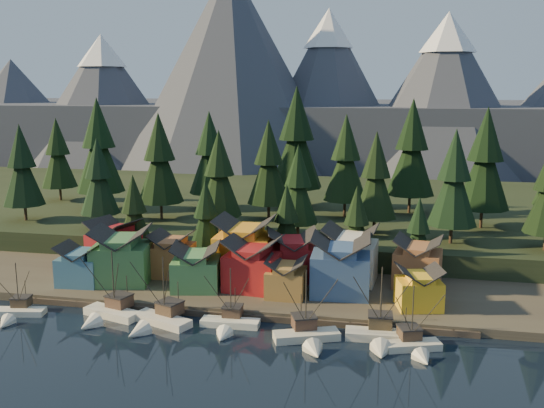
% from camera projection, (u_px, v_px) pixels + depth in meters
% --- Properties ---
extents(ground, '(500.00, 500.00, 0.00)m').
position_uv_depth(ground, '(202.00, 357.00, 87.02)').
color(ground, black).
rests_on(ground, ground).
extents(shore_strip, '(400.00, 50.00, 1.50)m').
position_uv_depth(shore_strip, '(263.00, 270.00, 125.33)').
color(shore_strip, '#3B342B').
rests_on(shore_strip, ground).
extents(hillside, '(420.00, 100.00, 6.00)m').
position_uv_depth(hillside, '(300.00, 212.00, 172.97)').
color(hillside, black).
rests_on(hillside, ground).
extents(dock, '(80.00, 4.00, 1.00)m').
position_uv_depth(dock, '(233.00, 312.00, 102.79)').
color(dock, '#4F4438').
rests_on(dock, ground).
extents(mountain_ridge, '(560.00, 190.00, 90.00)m').
position_uv_depth(mountain_ridge, '(333.00, 112.00, 288.21)').
color(mountain_ridge, '#4E5464').
rests_on(mountain_ridge, ground).
extents(boat_0, '(9.69, 10.27, 10.02)m').
position_uv_depth(boat_0, '(15.00, 307.00, 101.62)').
color(boat_0, beige).
rests_on(boat_0, ground).
extents(boat_1, '(10.76, 11.35, 12.56)m').
position_uv_depth(boat_1, '(107.00, 305.00, 100.71)').
color(boat_1, silver).
rests_on(boat_1, ground).
extents(boat_2, '(11.11, 11.65, 12.48)m').
position_uv_depth(boat_2, '(157.00, 312.00, 97.62)').
color(boat_2, beige).
rests_on(boat_2, ground).
extents(boat_3, '(9.84, 10.66, 10.63)m').
position_uv_depth(boat_3, '(228.00, 317.00, 96.76)').
color(boat_3, white).
rests_on(boat_3, ground).
extents(boat_4, '(10.80, 11.33, 12.16)m').
position_uv_depth(boat_4, '(308.00, 328.00, 91.35)').
color(boat_4, beige).
rests_on(boat_4, ground).
extents(boat_5, '(11.03, 11.92, 12.63)m').
position_uv_depth(boat_5, '(381.00, 328.00, 91.40)').
color(boat_5, beige).
rests_on(boat_5, ground).
extents(boat_6, '(8.93, 9.47, 10.73)m').
position_uv_depth(boat_6, '(415.00, 338.00, 88.25)').
color(boat_6, beige).
rests_on(boat_6, ground).
extents(house_front_0, '(8.24, 7.85, 7.74)m').
position_uv_depth(house_front_0, '(81.00, 263.00, 113.63)').
color(house_front_0, '#366381').
rests_on(house_front_0, shore_strip).
extents(house_front_1, '(12.01, 11.69, 10.59)m').
position_uv_depth(house_front_1, '(122.00, 254.00, 114.37)').
color(house_front_1, '#3D703F').
rests_on(house_front_1, shore_strip).
extents(house_front_2, '(9.95, 10.01, 8.29)m').
position_uv_depth(house_front_2, '(196.00, 266.00, 110.96)').
color(house_front_2, '#478449').
rests_on(house_front_2, shore_strip).
extents(house_front_3, '(10.31, 9.91, 9.66)m').
position_uv_depth(house_front_3, '(253.00, 262.00, 110.71)').
color(house_front_3, maroon).
rests_on(house_front_3, shore_strip).
extents(house_front_4, '(6.83, 7.36, 6.90)m').
position_uv_depth(house_front_4, '(286.00, 276.00, 107.20)').
color(house_front_4, olive).
rests_on(house_front_4, shore_strip).
extents(house_front_5, '(10.66, 9.78, 10.74)m').
position_uv_depth(house_front_5, '(341.00, 264.00, 107.63)').
color(house_front_5, '#365280').
rests_on(house_front_5, shore_strip).
extents(house_front_6, '(8.43, 8.14, 7.10)m').
position_uv_depth(house_front_6, '(419.00, 286.00, 101.42)').
color(house_front_6, yellow).
rests_on(house_front_6, shore_strip).
extents(house_back_0, '(10.72, 10.47, 9.70)m').
position_uv_depth(house_back_0, '(114.00, 242.00, 125.02)').
color(house_back_0, maroon).
rests_on(house_back_0, shore_strip).
extents(house_back_1, '(7.73, 7.82, 8.64)m').
position_uv_depth(house_back_1, '(172.00, 253.00, 118.79)').
color(house_back_1, '#9A5C36').
rests_on(house_back_1, shore_strip).
extents(house_back_2, '(11.02, 10.13, 11.68)m').
position_uv_depth(house_back_2, '(245.00, 245.00, 118.51)').
color(house_back_2, orange).
rests_on(house_back_2, shore_strip).
extents(house_back_3, '(11.38, 10.64, 9.69)m').
position_uv_depth(house_back_3, '(292.00, 254.00, 116.18)').
color(house_back_3, maroon).
rests_on(house_back_3, shore_strip).
extents(house_back_4, '(10.50, 10.14, 10.69)m').
position_uv_depth(house_back_4, '(350.00, 253.00, 115.12)').
color(house_back_4, silver).
rests_on(house_back_4, shore_strip).
extents(house_back_5, '(9.46, 9.55, 9.31)m').
position_uv_depth(house_back_5, '(418.00, 261.00, 112.23)').
color(house_back_5, '#9B5D37').
rests_on(house_back_5, shore_strip).
extents(tree_hill_0, '(10.07, 10.07, 23.46)m').
position_uv_depth(tree_hill_0, '(22.00, 168.00, 145.71)').
color(tree_hill_0, '#332319').
rests_on(tree_hill_0, hillside).
extents(tree_hill_1, '(12.66, 12.66, 29.48)m').
position_uv_depth(tree_hill_1, '(99.00, 149.00, 158.08)').
color(tree_hill_1, '#332319').
rests_on(tree_hill_1, hillside).
extents(tree_hill_2, '(9.01, 9.01, 20.99)m').
position_uv_depth(tree_hill_2, '(99.00, 179.00, 137.76)').
color(tree_hill_2, '#332319').
rests_on(tree_hill_2, hillside).
extents(tree_hill_3, '(11.21, 11.21, 26.11)m').
position_uv_depth(tree_hill_3, '(160.00, 162.00, 146.78)').
color(tree_hill_3, '#332319').
rests_on(tree_hill_3, hillside).
extents(tree_hill_4, '(11.16, 11.16, 25.99)m').
position_uv_depth(tree_hill_4, '(210.00, 156.00, 159.62)').
color(tree_hill_4, '#332319').
rests_on(tree_hill_4, hillside).
extents(tree_hill_5, '(9.84, 9.84, 22.93)m').
position_uv_depth(tree_hill_5, '(219.00, 177.00, 133.93)').
color(tree_hill_5, '#332319').
rests_on(tree_hill_5, hillside).
extents(tree_hill_6, '(10.49, 10.49, 24.45)m').
position_uv_depth(tree_hill_6, '(269.00, 165.00, 146.60)').
color(tree_hill_6, '#332319').
rests_on(tree_hill_6, hillside).
extents(tree_hill_7, '(8.69, 8.69, 20.25)m').
position_uv_depth(tree_hill_7, '(298.00, 187.00, 128.72)').
color(tree_hill_7, '#332319').
rests_on(tree_hill_7, hillside).
extents(tree_hill_8, '(11.03, 11.03, 25.68)m').
position_uv_depth(tree_hill_8, '(346.00, 161.00, 149.63)').
color(tree_hill_8, '#332319').
rests_on(tree_hill_8, hillside).
extents(tree_hill_9, '(9.78, 9.78, 22.79)m').
position_uv_depth(tree_hill_9, '(376.00, 178.00, 132.01)').
color(tree_hill_9, '#332319').
rests_on(tree_hill_9, hillside).
extents(tree_hill_10, '(12.61, 12.61, 29.38)m').
position_uv_depth(tree_hill_10, '(412.00, 151.00, 153.76)').
color(tree_hill_10, '#332319').
rests_on(tree_hill_10, hillside).
extents(tree_hill_11, '(10.26, 10.26, 23.91)m').
position_uv_depth(tree_hill_11, '(454.00, 181.00, 123.91)').
color(tree_hill_11, '#332319').
rests_on(tree_hill_11, hillside).
extents(tree_hill_12, '(11.97, 11.97, 27.88)m').
position_uv_depth(tree_hill_12, '(485.00, 162.00, 137.29)').
color(tree_hill_12, '#332319').
rests_on(tree_hill_12, hillside).
extents(tree_hill_15, '(13.93, 13.93, 32.46)m').
position_uv_depth(tree_hill_15, '(296.00, 141.00, 161.31)').
color(tree_hill_15, '#332319').
rests_on(tree_hill_15, hillside).
extents(tree_hill_16, '(10.14, 10.14, 23.61)m').
position_uv_depth(tree_hill_16, '(58.00, 155.00, 171.88)').
color(tree_hill_16, '#332319').
rests_on(tree_hill_16, hillside).
extents(tree_shore_0, '(7.95, 7.95, 18.52)m').
position_uv_depth(tree_shore_0, '(134.00, 213.00, 128.81)').
color(tree_shore_0, '#332319').
rests_on(tree_shore_0, shore_strip).
extents(tree_shore_1, '(7.68, 7.68, 17.89)m').
position_uv_depth(tree_shore_1, '(206.00, 218.00, 125.70)').
color(tree_shore_1, '#332319').
rests_on(tree_shore_1, shore_strip).
extents(tree_shore_2, '(7.54, 7.54, 17.57)m').
position_uv_depth(tree_shore_2, '(287.00, 223.00, 122.36)').
color(tree_shore_2, '#332319').
rests_on(tree_shore_2, shore_strip).
extents(tree_shore_3, '(7.62, 7.62, 17.75)m').
position_uv_depth(tree_shore_3, '(356.00, 225.00, 119.57)').
color(tree_shore_3, '#332319').
rests_on(tree_shore_3, shore_strip).
extents(tree_shore_4, '(6.81, 6.81, 15.86)m').
position_uv_depth(tree_shore_4, '(418.00, 233.00, 117.39)').
color(tree_shore_4, '#332319').
rests_on(tree_shore_4, shore_strip).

